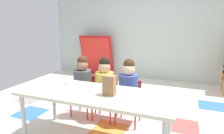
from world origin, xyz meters
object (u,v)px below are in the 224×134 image
folded_activity_table (97,56)px  paper_bag_brown (109,85)px  donut_powdered_on_plate (68,83)px  seated_child_near_camera (83,80)px  seated_child_middle_seat (105,83)px  paper_plate_near_edge (68,84)px  craft_table (95,97)px  seated_child_far_right (129,86)px

folded_activity_table → paper_bag_brown: bearing=-61.7°
folded_activity_table → donut_powdered_on_plate: folded_activity_table is taller
seated_child_near_camera → paper_bag_brown: size_ratio=4.17×
seated_child_near_camera → donut_powdered_on_plate: size_ratio=9.25×
seated_child_middle_seat → seated_child_near_camera: bearing=180.0°
paper_plate_near_edge → craft_table: bearing=-16.9°
craft_table → paper_bag_brown: 0.24m
seated_child_near_camera → seated_child_far_right: size_ratio=1.00×
folded_activity_table → seated_child_near_camera: bearing=-68.9°
folded_activity_table → donut_powdered_on_plate: (0.92, -2.72, 0.10)m
craft_table → seated_child_middle_seat: (-0.13, 0.57, -0.01)m
seated_child_far_right → paper_plate_near_edge: bearing=-146.6°
seated_child_middle_seat → donut_powdered_on_plate: seated_child_middle_seat is taller
craft_table → seated_child_near_camera: seated_child_near_camera is taller
craft_table → seated_child_far_right: bearing=68.8°
seated_child_far_right → donut_powdered_on_plate: seated_child_far_right is taller
craft_table → folded_activity_table: size_ratio=1.63×
folded_activity_table → paper_bag_brown: (1.55, -2.87, 0.19)m
paper_bag_brown → paper_plate_near_edge: size_ratio=1.22×
folded_activity_table → paper_plate_near_edge: size_ratio=6.04×
folded_activity_table → donut_powdered_on_plate: bearing=-71.2°
seated_child_near_camera → seated_child_middle_seat: (0.35, -0.00, 0.00)m
paper_bag_brown → seated_child_far_right: bearing=86.0°
craft_table → seated_child_near_camera: (-0.49, 0.57, -0.01)m
seated_child_far_right → seated_child_middle_seat: bearing=-180.0°
seated_child_middle_seat → paper_plate_near_edge: bearing=-125.3°
seated_child_middle_seat → paper_bag_brown: seated_child_middle_seat is taller
seated_child_middle_seat → folded_activity_table: size_ratio=0.84×
seated_child_near_camera → folded_activity_table: size_ratio=0.84×
seated_child_middle_seat → paper_bag_brown: 0.69m
seated_child_near_camera → donut_powdered_on_plate: seated_child_near_camera is taller
folded_activity_table → donut_powdered_on_plate: 2.87m
donut_powdered_on_plate → seated_child_far_right: bearing=33.4°
paper_plate_near_edge → donut_powdered_on_plate: 0.02m
paper_plate_near_edge → donut_powdered_on_plate: (0.00, 0.00, 0.02)m
seated_child_far_right → folded_activity_table: size_ratio=0.84×
craft_table → seated_child_middle_seat: size_ratio=1.92×
paper_bag_brown → paper_plate_near_edge: bearing=166.3°
paper_plate_near_edge → folded_activity_table: bearing=108.8°
paper_bag_brown → donut_powdered_on_plate: 0.64m
folded_activity_table → paper_plate_near_edge: 2.87m
seated_child_middle_seat → craft_table: bearing=-76.9°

